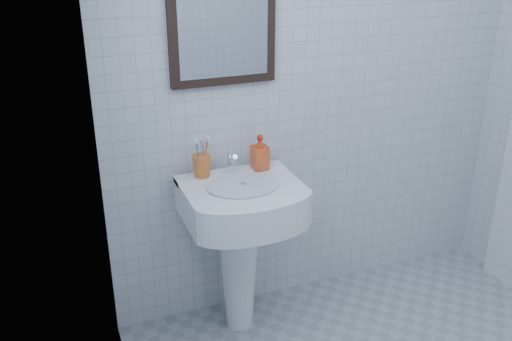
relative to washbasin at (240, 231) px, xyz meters
name	(u,v)px	position (x,y,z in m)	size (l,w,h in m)	color
wall_back	(318,72)	(0.50, 0.21, 0.69)	(2.20, 0.02, 2.50)	silver
wall_left	(146,214)	(-0.60, -0.99, 0.69)	(0.02, 2.40, 2.50)	silver
washbasin	(240,231)	(0.00, 0.00, 0.00)	(0.54, 0.40, 0.84)	white
faucet	(232,165)	(0.00, 0.10, 0.31)	(0.05, 0.10, 0.11)	silver
toothbrush_cup	(202,166)	(-0.15, 0.11, 0.32)	(0.09, 0.09, 0.11)	orange
soap_dispenser	(260,152)	(0.15, 0.11, 0.35)	(0.08, 0.08, 0.17)	red
wall_mirror	(222,16)	(0.00, 0.20, 0.99)	(0.50, 0.04, 0.62)	black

